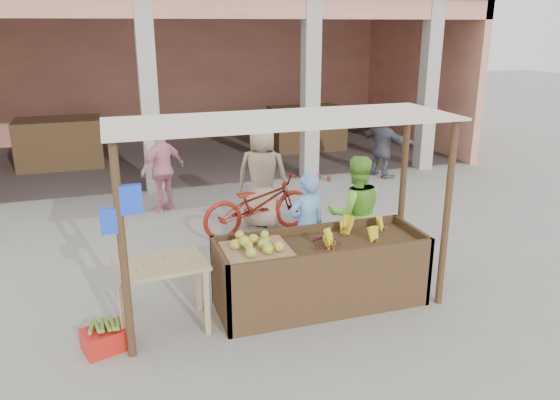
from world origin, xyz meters
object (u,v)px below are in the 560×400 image
object	(u,v)px
vendor_green	(356,210)
vendor_blue	(307,223)
side_table	(161,275)
fruit_stall	(320,275)
motorcycle	(258,203)
red_crate	(106,339)

from	to	relation	value
vendor_green	vendor_blue	bearing A→B (deg)	18.91
side_table	vendor_blue	xyz separation A→B (m)	(2.05, 0.74, 0.13)
vendor_green	fruit_stall	bearing A→B (deg)	56.62
side_table	motorcycle	world-z (taller)	motorcycle
vendor_green	motorcycle	xyz separation A→B (m)	(-0.94, 1.76, -0.34)
side_table	vendor_green	distance (m)	2.95
side_table	vendor_blue	distance (m)	2.18
vendor_blue	fruit_stall	bearing A→B (deg)	72.83
red_crate	vendor_green	xyz separation A→B (m)	(3.47, 1.09, 0.76)
vendor_blue	motorcycle	xyz separation A→B (m)	(-0.17, 1.85, -0.27)
motorcycle	red_crate	bearing A→B (deg)	128.61
side_table	vendor_green	world-z (taller)	vendor_green
fruit_stall	motorcycle	xyz separation A→B (m)	(-0.08, 2.61, 0.14)
side_table	vendor_green	xyz separation A→B (m)	(2.82, 0.84, 0.20)
side_table	vendor_blue	world-z (taller)	vendor_blue
red_crate	motorcycle	world-z (taller)	motorcycle
vendor_blue	motorcycle	bearing A→B (deg)	-94.86
vendor_green	motorcycle	world-z (taller)	vendor_green
vendor_blue	side_table	bearing A→B (deg)	9.91
fruit_stall	vendor_blue	size ratio (longest dim) A/B	1.60
side_table	red_crate	size ratio (longest dim) A/B	2.25
side_table	vendor_green	bearing A→B (deg)	10.66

